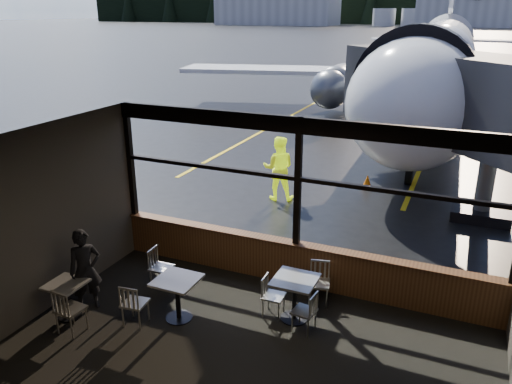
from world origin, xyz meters
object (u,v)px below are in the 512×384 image
Objects in this scene: chair_near_w at (274,297)px; cone_nose at (367,182)px; chair_near_n at (319,284)px; passenger at (85,270)px; cafe_table_mid at (178,299)px; cafe_table_left at (68,300)px; airliner at (443,11)px; chair_near_e at (304,312)px; cafe_table_near at (295,299)px; chair_mid_w at (161,268)px; jet_bridge at (497,131)px; chair_mid_s at (135,303)px; chair_left_s at (70,310)px; ground_crew at (278,168)px.

chair_near_w is 7.72m from cone_nose.
passenger is (-3.97, -1.89, 0.38)m from chair_near_n.
cafe_table_mid is 2.03m from cafe_table_left.
chair_near_e is (-0.27, -20.68, -4.93)m from airliner.
cafe_table_left is at bearing -157.60° from cafe_table_near.
cone_nose is (2.64, 7.66, -0.19)m from chair_mid_w.
chair_mid_w is (-2.87, 0.02, 0.00)m from cafe_table_near.
chair_mid_s is at bearing -125.75° from jet_bridge.
airliner is at bearing 75.24° from chair_mid_s.
airliner is 41.45× the size of cafe_table_near.
jet_bridge reaches higher than chair_near_n.
cafe_table_near is 3.96m from chair_left_s.
chair_near_e is 0.89× the size of chair_left_s.
chair_mid_w is 8.11m from cone_nose.
chair_mid_w is 1.82× the size of cone_nose.
jet_bridge reaches higher than chair_near_w.
airliner reaches higher than cone_nose.
chair_mid_s is (1.27, 0.31, 0.07)m from cafe_table_left.
chair_left_s is (-3.07, -1.88, 0.05)m from chair_near_w.
cafe_table_near reaches higher than cone_nose.
chair_near_w is at bearing 94.03° from ground_crew.
chair_mid_s is 9.26m from cone_nose.
chair_mid_w is (-6.06, -6.72, -1.98)m from jet_bridge.
cafe_table_left is 0.84× the size of chair_near_n.
ground_crew is (-2.13, 5.78, 0.56)m from chair_near_w.
airliner reaches higher than jet_bridge.
jet_bridge is 12.93× the size of chair_mid_s.
chair_mid_w is 0.53× the size of passenger.
cafe_table_mid is 2.30m from chair_near_e.
chair_near_w is (3.45, 1.55, 0.04)m from cafe_table_left.
ground_crew is (-2.52, 5.75, 0.54)m from cafe_table_near.
chair_mid_s is 1.33m from chair_mid_w.
chair_left_s is 0.56× the size of passenger.
chair_near_e is (0.28, -0.28, -0.02)m from cafe_table_near.
jet_bridge is 10.63m from passenger.
ground_crew reaches higher than chair_mid_s.
cafe_table_near is 0.40m from chair_near_w.
jet_bridge reaches higher than cafe_table_mid.
airliner is 74.86× the size of cone_nose.
jet_bridge reaches higher than chair_near_e.
chair_near_n is at bearing 99.20° from chair_mid_w.
chair_near_w is at bearing 77.30° from chair_near_e.
chair_left_s is (-3.72, -2.61, 0.02)m from chair_near_n.
chair_mid_w is 0.44× the size of ground_crew.
cafe_table_near is (-0.55, -20.41, -4.91)m from airliner.
chair_near_e is at bearing -86.32° from cone_nose.
airliner is 21.25m from chair_mid_w.
passenger reaches higher than cafe_table_left.
airliner is at bearing 100.92° from jet_bridge.
cafe_table_left is at bearing 63.61° from ground_crew.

